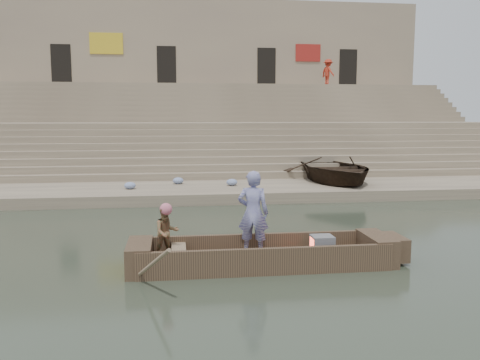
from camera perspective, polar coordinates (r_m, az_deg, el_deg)
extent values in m
plane|color=#293225|center=(11.96, 0.51, -8.05)|extent=(120.00, 120.00, 0.00)
cube|color=gray|center=(19.70, -2.79, -1.32)|extent=(32.00, 4.00, 0.40)
cube|color=gray|center=(27.02, -4.16, 3.60)|extent=(32.00, 3.00, 2.80)
cube|color=gray|center=(33.95, -4.90, 6.40)|extent=(32.00, 3.00, 5.20)
cube|color=gray|center=(21.90, -3.29, -0.04)|extent=(32.00, 0.50, 0.70)
cube|color=gray|center=(22.38, -3.39, 0.50)|extent=(32.00, 0.50, 1.00)
cube|color=gray|center=(22.86, -3.49, 1.03)|extent=(32.00, 0.50, 1.30)
cube|color=gray|center=(23.34, -3.58, 1.53)|extent=(32.00, 0.50, 1.60)
cube|color=gray|center=(23.82, -3.67, 2.01)|extent=(32.00, 0.50, 1.90)
cube|color=gray|center=(24.30, -3.75, 2.47)|extent=(32.00, 0.50, 2.20)
cube|color=gray|center=(24.79, -3.84, 2.91)|extent=(32.00, 0.50, 2.50)
cube|color=gray|center=(25.27, -3.91, 3.34)|extent=(32.00, 0.50, 2.80)
cube|color=gray|center=(28.75, -4.37, 4.13)|extent=(32.00, 0.50, 3.10)
cube|color=gray|center=(29.24, -4.43, 4.48)|extent=(32.00, 0.50, 3.40)
cube|color=gray|center=(29.73, -4.49, 4.81)|extent=(32.00, 0.50, 3.70)
cube|color=gray|center=(30.22, -4.55, 5.14)|extent=(32.00, 0.50, 4.00)
cube|color=gray|center=(30.72, -4.60, 5.46)|extent=(32.00, 0.50, 4.30)
cube|color=gray|center=(31.21, -4.65, 5.76)|extent=(32.00, 0.50, 4.60)
cube|color=gray|center=(31.71, -4.70, 6.06)|extent=(32.00, 0.50, 4.90)
cube|color=gray|center=(32.20, -4.75, 6.34)|extent=(32.00, 0.50, 5.20)
cube|color=gray|center=(38.02, -5.25, 11.02)|extent=(32.00, 5.00, 11.20)
cube|color=black|center=(36.37, -19.76, 12.37)|extent=(1.30, 0.18, 2.60)
cube|color=black|center=(35.62, -8.40, 12.84)|extent=(1.30, 0.18, 2.60)
cube|color=black|center=(36.23, 3.03, 12.81)|extent=(1.30, 0.18, 2.60)
cube|color=black|center=(37.79, 12.22, 12.43)|extent=(1.30, 0.18, 2.60)
cube|color=gold|center=(35.98, -15.05, 14.86)|extent=(2.20, 0.10, 1.40)
cube|color=maroon|center=(36.94, 7.78, 14.21)|extent=(1.80, 0.10, 1.20)
cube|color=brown|center=(10.74, 2.51, -9.26)|extent=(5.00, 1.30, 0.22)
cube|color=brown|center=(10.10, 3.15, -9.33)|extent=(5.20, 0.12, 0.56)
cube|color=brown|center=(11.28, 1.96, -7.54)|extent=(5.20, 0.12, 0.56)
cube|color=brown|center=(10.55, -11.40, -8.63)|extent=(0.50, 1.30, 0.60)
cube|color=brown|center=(11.40, 15.36, -7.54)|extent=(0.50, 1.30, 0.60)
cube|color=brown|center=(11.55, 17.20, -7.30)|extent=(0.35, 0.90, 0.50)
cube|color=#937A5B|center=(10.50, -7.01, -8.05)|extent=(0.30, 1.20, 0.08)
cylinder|color=#937A5B|center=(9.68, -10.85, -10.08)|extent=(1.03, 2.10, 1.36)
sphere|color=#CA6477|center=(10.45, -8.47, -3.33)|extent=(0.26, 0.26, 0.26)
imported|color=navy|center=(10.63, 1.51, -3.77)|extent=(0.75, 0.60, 1.81)
imported|color=#26723A|center=(10.55, -8.42, -5.93)|extent=(0.63, 0.55, 1.10)
cube|color=slate|center=(10.95, 9.38, -7.33)|extent=(0.46, 0.42, 0.40)
cube|color=#E5593F|center=(10.90, 8.32, -7.39)|extent=(0.04, 0.34, 0.32)
imported|color=#2D2116|center=(21.32, 10.79, 1.23)|extent=(3.97, 5.39, 1.08)
imported|color=#AA2D1C|center=(34.84, 10.03, 12.05)|extent=(1.02, 1.28, 1.73)
ellipsoid|color=#3F5999|center=(19.42, -12.47, -0.62)|extent=(0.44, 0.44, 0.26)
ellipsoid|color=#3F5999|center=(19.90, -0.93, -0.25)|extent=(0.44, 0.44, 0.26)
ellipsoid|color=#3F5999|center=(20.54, -7.09, -0.07)|extent=(0.44, 0.44, 0.26)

